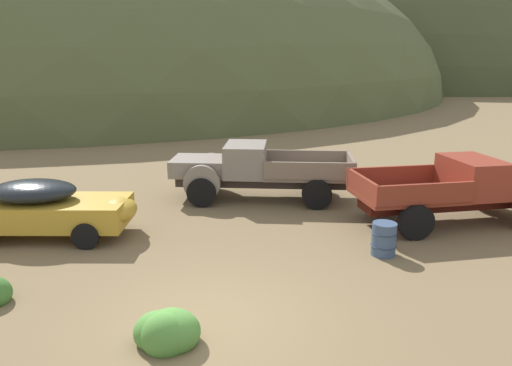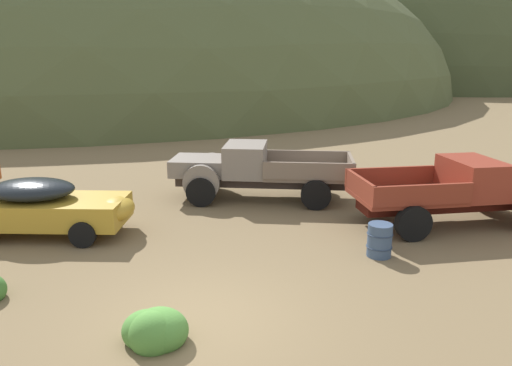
# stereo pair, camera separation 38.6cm
# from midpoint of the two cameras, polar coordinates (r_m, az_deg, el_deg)

# --- Properties ---
(ground_plane) EXTENTS (300.00, 300.00, 0.00)m
(ground_plane) POSITION_cam_midpoint_polar(r_m,az_deg,el_deg) (9.39, -5.35, -15.78)
(ground_plane) COLOR brown
(hill_far_right) EXTENTS (92.09, 87.35, 40.77)m
(hill_far_right) POSITION_cam_midpoint_polar(r_m,az_deg,el_deg) (71.20, -18.28, 10.22)
(hill_far_right) COLOR #4C5633
(hill_far_right) RESTS_ON ground
(hill_center) EXTENTS (80.39, 56.50, 51.99)m
(hill_center) POSITION_cam_midpoint_polar(r_m,az_deg,el_deg) (89.96, 18.94, 10.97)
(hill_center) COLOR #424C2D
(hill_center) RESTS_ON ground
(car_mustard) EXTENTS (4.65, 1.96, 1.57)m
(car_mustard) POSITION_cam_midpoint_polar(r_m,az_deg,el_deg) (14.21, -22.47, -2.52)
(car_mustard) COLOR #B28928
(car_mustard) RESTS_ON ground
(truck_primer_gray) EXTENTS (6.17, 2.68, 1.89)m
(truck_primer_gray) POSITION_cam_midpoint_polar(r_m,az_deg,el_deg) (16.45, -0.30, 1.51)
(truck_primer_gray) COLOR #3D322D
(truck_primer_gray) RESTS_ON ground
(truck_rust_red) EXTENTS (6.05, 3.22, 1.89)m
(truck_rust_red) POSITION_cam_midpoint_polar(r_m,az_deg,el_deg) (15.37, 24.10, -0.70)
(truck_rust_red) COLOR #42140D
(truck_rust_red) RESTS_ON ground
(oil_drum_by_truck) EXTENTS (0.63, 0.63, 0.82)m
(oil_drum_by_truck) POSITION_cam_midpoint_polar(r_m,az_deg,el_deg) (12.30, 15.17, -6.48)
(oil_drum_by_truck) COLOR #384C6B
(oil_drum_by_truck) RESTS_ON ground
(bush_lone_scrub) EXTENTS (1.15, 0.96, 0.81)m
(bush_lone_scrub) POSITION_cam_midpoint_polar(r_m,az_deg,el_deg) (8.77, -10.61, -16.77)
(bush_lone_scrub) COLOR #4C8438
(bush_lone_scrub) RESTS_ON ground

